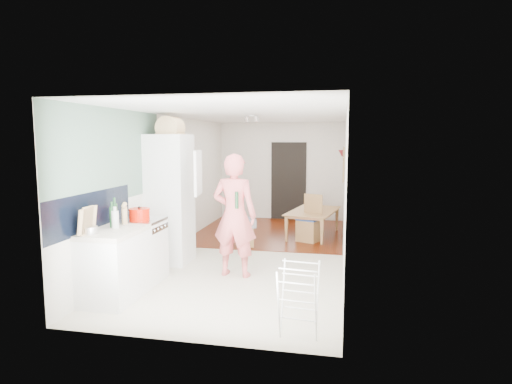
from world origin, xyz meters
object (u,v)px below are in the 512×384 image
(person, at_px, (234,204))
(dining_chair, at_px, (309,218))
(drying_rack, at_px, (299,300))
(dining_table, at_px, (315,225))
(stool, at_px, (246,236))

(person, relative_size, dining_chair, 2.30)
(person, bearing_deg, dining_chair, -106.63)
(dining_chair, bearing_deg, person, -89.74)
(dining_chair, relative_size, drying_rack, 1.23)
(dining_table, xyz_separation_m, dining_chair, (-0.08, -0.51, 0.24))
(dining_chair, distance_m, stool, 1.37)
(stool, height_order, drying_rack, drying_rack)
(dining_chair, bearing_deg, stool, -129.41)
(person, xyz_separation_m, drying_rack, (1.16, -1.83, -0.71))
(person, distance_m, dining_table, 3.22)
(stool, bearing_deg, dining_table, 42.78)
(person, distance_m, drying_rack, 2.28)
(person, xyz_separation_m, dining_table, (1.02, 2.93, -0.86))
(person, xyz_separation_m, stool, (-0.23, 1.77, -0.90))
(dining_table, bearing_deg, stool, 143.56)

